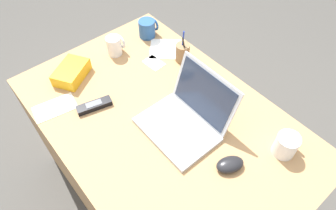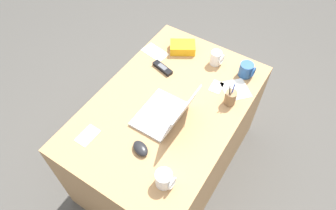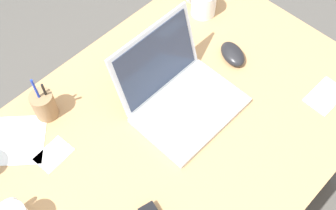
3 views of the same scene
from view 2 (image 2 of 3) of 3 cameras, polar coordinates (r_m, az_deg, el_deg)
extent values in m
plane|color=#4C4944|center=(2.47, -0.02, -10.70)|extent=(6.00, 6.00, 0.00)
cube|color=tan|center=(2.14, -0.02, -6.13)|extent=(1.28, 0.84, 0.75)
cube|color=silver|center=(1.78, -1.63, -1.72)|extent=(0.31, 0.22, 0.02)
cube|color=silver|center=(1.76, -1.10, -1.80)|extent=(0.26, 0.11, 0.00)
cube|color=silver|center=(1.79, -3.45, -0.58)|extent=(0.09, 0.05, 0.00)
cube|color=silver|center=(1.64, 2.50, -1.59)|extent=(0.30, 0.07, 0.21)
cube|color=#283347|center=(1.64, 2.35, -1.48)|extent=(0.28, 0.06, 0.19)
ellipsoid|color=black|center=(1.65, -5.19, -8.13)|extent=(0.10, 0.12, 0.04)
cylinder|color=white|center=(1.53, -0.79, -13.68)|extent=(0.09, 0.09, 0.09)
torus|color=white|center=(1.52, 0.81, -14.52)|extent=(0.07, 0.01, 0.07)
cylinder|color=white|center=(2.05, 8.96, 8.74)|extent=(0.07, 0.07, 0.10)
torus|color=white|center=(2.04, 10.03, 8.37)|extent=(0.07, 0.01, 0.07)
cylinder|color=#26518C|center=(2.02, 14.43, 6.43)|extent=(0.09, 0.09, 0.09)
torus|color=#26518C|center=(2.01, 15.73, 5.94)|extent=(0.07, 0.01, 0.07)
cube|color=black|center=(2.02, -1.03, 6.96)|extent=(0.08, 0.16, 0.02)
cube|color=#595B60|center=(2.01, -1.04, 7.22)|extent=(0.05, 0.07, 0.00)
cylinder|color=olive|center=(1.84, 11.64, 1.34)|extent=(0.07, 0.07, 0.09)
cylinder|color=#1933B2|center=(1.81, 11.94, 2.33)|extent=(0.01, 0.01, 0.15)
cylinder|color=black|center=(1.80, 11.51, 1.87)|extent=(0.01, 0.03, 0.14)
cube|color=#F2AD19|center=(2.14, 2.77, 10.77)|extent=(0.19, 0.21, 0.06)
cube|color=white|center=(1.76, -14.88, -5.55)|extent=(0.13, 0.08, 0.00)
cube|color=white|center=(2.14, -2.46, 9.89)|extent=(0.13, 0.19, 0.00)
cube|color=white|center=(1.94, 9.10, 3.42)|extent=(0.11, 0.08, 0.00)
cube|color=white|center=(1.95, 12.60, 2.87)|extent=(0.22, 0.22, 0.00)
camera|label=1|loc=(1.21, -39.55, 20.41)|focal=32.00mm
camera|label=3|loc=(1.76, -5.11, 40.42)|focal=45.19mm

